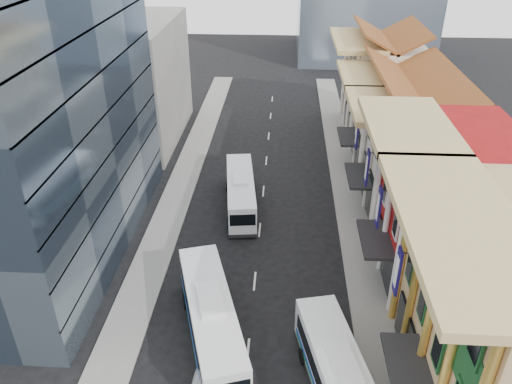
# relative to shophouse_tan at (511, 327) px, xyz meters

# --- Properties ---
(sidewalk_right) EXTENTS (3.00, 90.00, 0.15)m
(sidewalk_right) POSITION_rel_shophouse_tan_xyz_m (-5.50, 17.00, -5.92)
(sidewalk_right) COLOR slate
(sidewalk_right) RESTS_ON ground
(sidewalk_left) EXTENTS (3.00, 90.00, 0.15)m
(sidewalk_left) POSITION_rel_shophouse_tan_xyz_m (-22.50, 17.00, -5.92)
(sidewalk_left) COLOR slate
(sidewalk_left) RESTS_ON ground
(shophouse_tan) EXTENTS (8.00, 14.00, 12.00)m
(shophouse_tan) POSITION_rel_shophouse_tan_xyz_m (0.00, 0.00, 0.00)
(shophouse_tan) COLOR tan
(shophouse_tan) RESTS_ON ground
(shophouse_red) EXTENTS (8.00, 10.00, 12.00)m
(shophouse_red) POSITION_rel_shophouse_tan_xyz_m (0.00, 12.00, 0.00)
(shophouse_red) COLOR maroon
(shophouse_red) RESTS_ON ground
(shophouse_cream_near) EXTENTS (8.00, 9.00, 10.00)m
(shophouse_cream_near) POSITION_rel_shophouse_tan_xyz_m (0.00, 21.50, -1.00)
(shophouse_cream_near) COLOR beige
(shophouse_cream_near) RESTS_ON ground
(shophouse_cream_mid) EXTENTS (8.00, 9.00, 10.00)m
(shophouse_cream_mid) POSITION_rel_shophouse_tan_xyz_m (0.00, 30.50, -1.00)
(shophouse_cream_mid) COLOR beige
(shophouse_cream_mid) RESTS_ON ground
(shophouse_cream_far) EXTENTS (8.00, 12.00, 11.00)m
(shophouse_cream_far) POSITION_rel_shophouse_tan_xyz_m (0.00, 41.00, -0.50)
(shophouse_cream_far) COLOR beige
(shophouse_cream_far) RESTS_ON ground
(office_tower) EXTENTS (12.00, 26.00, 30.00)m
(office_tower) POSITION_rel_shophouse_tan_xyz_m (-31.00, 14.00, 9.00)
(office_tower) COLOR #354455
(office_tower) RESTS_ON ground
(office_block_far) EXTENTS (10.00, 18.00, 14.00)m
(office_block_far) POSITION_rel_shophouse_tan_xyz_m (-30.00, 37.00, 1.00)
(office_block_far) COLOR gray
(office_block_far) RESTS_ON ground
(bus_left_near) EXTENTS (6.20, 12.23, 3.83)m
(bus_left_near) POSITION_rel_shophouse_tan_xyz_m (-16.41, 3.81, -4.09)
(bus_left_near) COLOR silver
(bus_left_near) RESTS_ON ground
(bus_left_far) EXTENTS (3.82, 11.03, 3.47)m
(bus_left_far) POSITION_rel_shophouse_tan_xyz_m (-16.00, 20.70, -4.27)
(bus_left_far) COLOR silver
(bus_left_far) RESTS_ON ground
(bus_right) EXTENTS (5.14, 11.58, 3.62)m
(bus_right) POSITION_rel_shophouse_tan_xyz_m (-8.50, -0.63, -4.19)
(bus_right) COLOR silver
(bus_right) RESTS_ON ground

